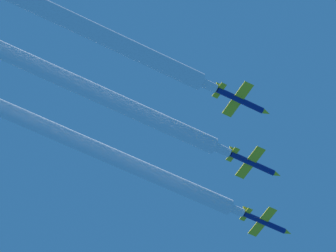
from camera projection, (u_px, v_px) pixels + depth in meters
jet_lead at (266, 223)px, 198.83m from camera, size 7.31×10.64×2.56m
jet_second_echelon at (254, 164)px, 188.32m from camera, size 7.31×10.64×2.56m
jet_third_echelon at (242, 101)px, 179.06m from camera, size 7.31×10.64×2.56m
smoke_trail_lead at (59, 133)px, 186.81m from camera, size 2.88×73.95×2.88m
smoke_trail_second_echelon at (11, 55)px, 175.14m from camera, size 2.88×82.00×2.88m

